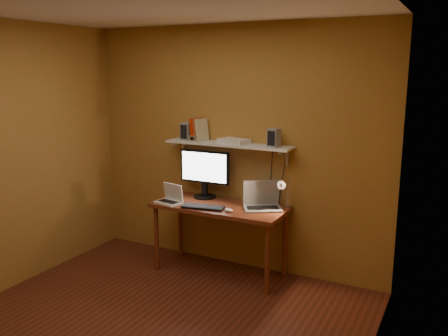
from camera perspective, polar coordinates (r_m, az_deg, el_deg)
The scene contains 14 objects.
room at distance 3.74m, azimuth -9.60°, elevation -1.23°, with size 3.44×3.24×2.64m.
desk at distance 4.96m, azimuth -0.53°, elevation -5.43°, with size 1.40×0.60×0.75m.
wall_shelf at distance 4.97m, azimuth 0.49°, elevation 2.84°, with size 1.40×0.25×0.21m.
monitor at distance 5.15m, azimuth -2.34°, elevation -0.42°, with size 0.58×0.25×0.52m.
laptop at distance 4.82m, azimuth 4.59°, elevation -4.01°, with size 0.45×0.42×0.28m.
netbook at distance 5.04m, azimuth -6.45°, elevation -3.56°, with size 0.30×0.24×0.20m.
keyboard at distance 4.82m, azimuth -2.55°, elevation -4.73°, with size 0.43×0.14×0.02m, color black.
mouse at distance 4.70m, azimuth 0.55°, elevation -5.09°, with size 0.09×0.06×0.03m, color white.
desk_lamp at distance 4.73m, azimuth 7.28°, elevation -2.66°, with size 0.09×0.23×0.38m.
speaker_left at distance 5.18m, azimuth -4.49°, elevation 4.42°, with size 0.11×0.11×0.19m, color gray.
speaker_right at distance 4.73m, azimuth 6.03°, elevation 3.65°, with size 0.10×0.10×0.18m, color gray.
books at distance 5.14m, azimuth -3.00°, elevation 4.64°, with size 0.17×0.17×0.24m.
shelf_camera at distance 5.09m, azimuth -3.74°, elevation 3.58°, with size 0.11×0.05×0.06m.
router at distance 4.93m, azimuth 1.21°, elevation 3.25°, with size 0.30×0.20×0.05m, color white.
Camera 1 is at (2.20, -2.91, 2.13)m, focal length 38.00 mm.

